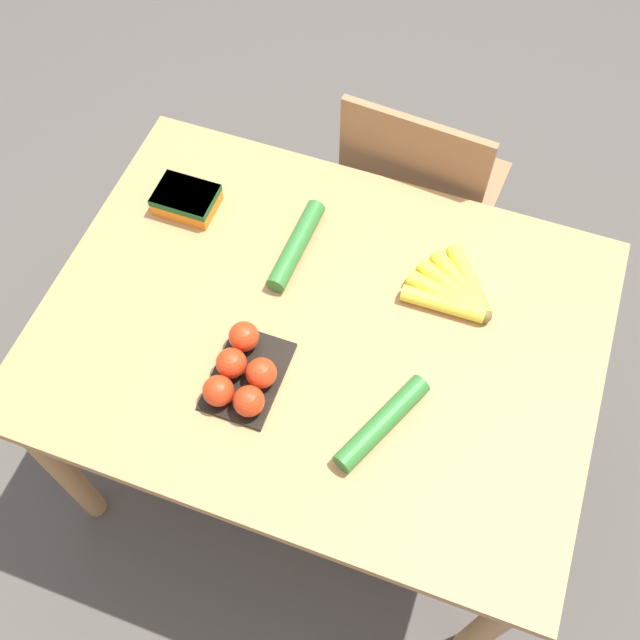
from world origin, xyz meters
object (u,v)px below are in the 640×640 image
(chair, at_px, (417,200))
(cucumber_near, at_px, (382,423))
(tomato_pack, at_px, (242,373))
(cucumber_far, at_px, (296,245))
(carrot_bag, at_px, (186,199))
(banana_bunch, at_px, (455,292))

(chair, height_order, cucumber_near, chair)
(tomato_pack, relative_size, cucumber_near, 0.87)
(tomato_pack, bearing_deg, cucumber_far, 92.12)
(chair, bearing_deg, carrot_bag, 45.80)
(carrot_bag, bearing_deg, cucumber_far, -6.51)
(chair, relative_size, cucumber_far, 3.61)
(chair, height_order, cucumber_far, chair)
(banana_bunch, xyz_separation_m, cucumber_far, (-0.38, -0.00, 0.00))
(cucumber_far, bearing_deg, carrot_bag, 173.49)
(cucumber_near, distance_m, cucumber_far, 0.48)
(tomato_pack, bearing_deg, carrot_bag, 128.61)
(tomato_pack, relative_size, cucumber_far, 0.85)
(banana_bunch, xyz_separation_m, tomato_pack, (-0.36, -0.36, 0.02))
(carrot_bag, xyz_separation_m, cucumber_near, (0.61, -0.39, -0.01))
(carrot_bag, relative_size, cucumber_far, 0.58)
(chair, height_order, carrot_bag, chair)
(carrot_bag, xyz_separation_m, cucumber_far, (0.29, -0.03, -0.01))
(carrot_bag, bearing_deg, banana_bunch, -2.57)
(tomato_pack, distance_m, carrot_bag, 0.49)
(banana_bunch, height_order, carrot_bag, carrot_bag)
(tomato_pack, distance_m, cucumber_near, 0.31)
(banana_bunch, bearing_deg, cucumber_far, -179.47)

